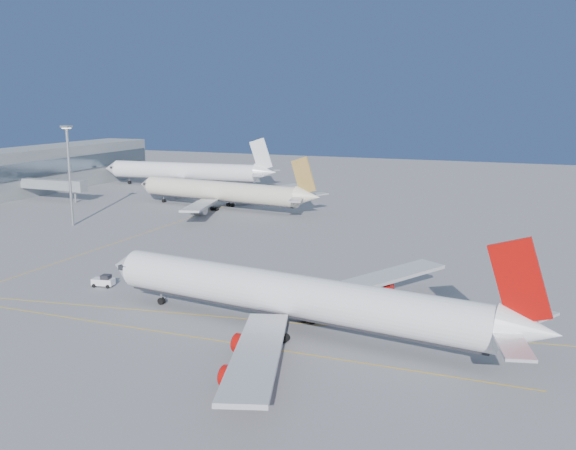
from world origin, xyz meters
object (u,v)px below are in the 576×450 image
Objects in this scene: pushback_tug at (104,281)px; light_mast at (69,167)px; airliner_virgin at (298,297)px; airliner_etihad at (223,192)px; airliner_third at (188,171)px.

light_mast reaches higher than pushback_tug.
light_mast reaches higher than airliner_virgin.
airliner_etihad is 44.97m from light_mast.
pushback_tug is at bearing 176.14° from airliner_virgin.
airliner_third is 2.71× the size of light_mast.
airliner_third reaches higher than pushback_tug.
airliner_virgin is at bearing -21.46° from pushback_tug.
airliner_etihad is at bearing -52.71° from airliner_third.
airliner_third is at bearing 133.95° from airliner_virgin.
airliner_third is at bearing 104.10° from pushback_tug.
airliner_etihad is at bearing 56.64° from light_mast.
airliner_third is 75.31m from light_mast.
airliner_third reaches higher than airliner_etihad.
airliner_etihad is 50.50m from airliner_third.
airliner_third is at bearing 97.50° from light_mast.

